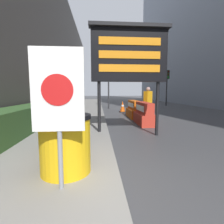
{
  "coord_description": "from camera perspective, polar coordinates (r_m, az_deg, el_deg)",
  "views": [
    {
      "loc": [
        -0.32,
        -2.16,
        1.38
      ],
      "look_at": [
        0.49,
        8.04,
        0.2
      ],
      "focal_mm": 28.0,
      "sensor_mm": 36.0,
      "label": 1
    }
  ],
  "objects": [
    {
      "name": "barrel_drum_foreground",
      "position": [
        2.8,
        -14.98,
        -9.89
      ],
      "size": [
        0.79,
        0.79,
        0.89
      ],
      "color": "yellow",
      "rests_on": "sidewalk_left"
    },
    {
      "name": "message_board",
      "position": [
        5.53,
        5.64,
        17.99
      ],
      "size": [
        2.4,
        0.36,
        3.34
      ],
      "color": "black",
      "rests_on": "ground_plane"
    },
    {
      "name": "barrel_drum_middle",
      "position": [
        3.66,
        -15.4,
        -6.02
      ],
      "size": [
        0.79,
        0.79,
        0.89
      ],
      "color": "yellow",
      "rests_on": "sidewalk_left"
    },
    {
      "name": "building_left_facade",
      "position": [
        12.98,
        -20.32,
        23.74
      ],
      "size": [
        0.4,
        50.4,
        10.59
      ],
      "color": "#4C4742",
      "rests_on": "ground_plane"
    },
    {
      "name": "jersey_barrier_orange_far",
      "position": [
        9.57,
        7.28,
        0.66
      ],
      "size": [
        0.65,
        1.85,
        0.91
      ],
      "color": "orange",
      "rests_on": "ground_plane"
    },
    {
      "name": "traffic_cone_near",
      "position": [
        11.97,
        3.46,
        1.78
      ],
      "size": [
        0.43,
        0.43,
        0.78
      ],
      "color": "black",
      "rests_on": "ground_plane"
    },
    {
      "name": "traffic_light_near_curb",
      "position": [
        14.55,
        -1.11,
        13.18
      ],
      "size": [
        0.28,
        0.44,
        4.23
      ],
      "color": "#2D2D30",
      "rests_on": "ground_plane"
    },
    {
      "name": "pedestrian_worker",
      "position": [
        9.39,
        11.64,
        3.92
      ],
      "size": [
        0.5,
        0.47,
        1.63
      ],
      "rotation": [
        0.0,
        0.0,
        3.8
      ],
      "color": "#23283D",
      "rests_on": "ground_plane"
    },
    {
      "name": "warning_sign",
      "position": [
        2.19,
        -17.2,
        4.45
      ],
      "size": [
        0.63,
        0.08,
        1.75
      ],
      "color": "gray",
      "rests_on": "sidewalk_left"
    },
    {
      "name": "jersey_barrier_red_striped",
      "position": [
        7.59,
        10.44,
        -0.85
      ],
      "size": [
        0.61,
        1.65,
        0.94
      ],
      "color": "red",
      "rests_on": "ground_plane"
    },
    {
      "name": "hedge_strip",
      "position": [
        6.14,
        -27.43,
        -2.08
      ],
      "size": [
        0.9,
        5.59,
        0.77
      ],
      "color": "#335628",
      "rests_on": "sidewalk_left"
    },
    {
      "name": "ground_plane",
      "position": [
        2.58,
        3.58,
        -25.74
      ],
      "size": [
        120.0,
        120.0,
        0.0
      ],
      "primitive_type": "plane",
      "color": "#3F3F42"
    },
    {
      "name": "traffic_light_far_side",
      "position": [
        18.34,
        17.62,
        9.93
      ],
      "size": [
        0.28,
        0.44,
        3.5
      ],
      "color": "#2D2D30",
      "rests_on": "ground_plane"
    },
    {
      "name": "bare_tree",
      "position": [
        9.18,
        -20.82,
        7.81
      ],
      "size": [
        1.31,
        1.53,
        2.96
      ],
      "color": "#4C3D2D",
      "rests_on": "sidewalk_left"
    }
  ]
}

